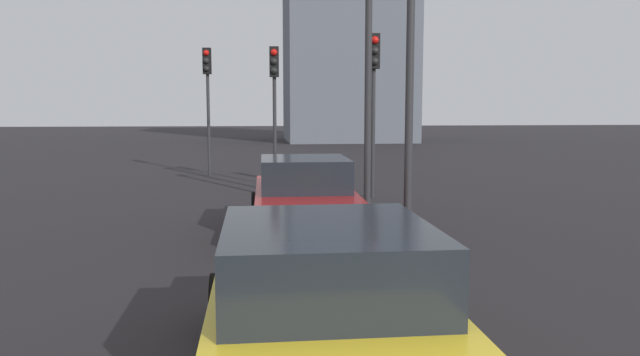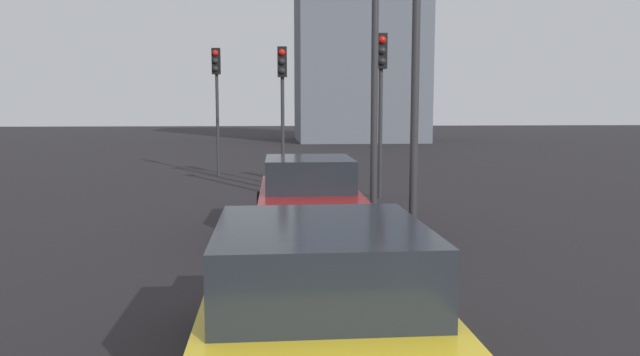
# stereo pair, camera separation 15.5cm
# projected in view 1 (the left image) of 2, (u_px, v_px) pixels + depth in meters

# --- Properties ---
(car_red_lead) EXTENTS (4.28, 2.07, 1.48)m
(car_red_lead) POSITION_uv_depth(u_px,v_px,m) (304.00, 197.00, 11.35)
(car_red_lead) COLOR maroon
(car_red_lead) RESTS_ON ground_plane
(car_yellow_second) EXTENTS (4.39, 2.12, 1.46)m
(car_yellow_second) POSITION_uv_depth(u_px,v_px,m) (325.00, 307.00, 5.08)
(car_yellow_second) COLOR gold
(car_yellow_second) RESTS_ON ground_plane
(traffic_light_near_left) EXTENTS (0.32, 0.30, 4.46)m
(traffic_light_near_left) POSITION_uv_depth(u_px,v_px,m) (207.00, 85.00, 20.95)
(traffic_light_near_left) COLOR #2D2D30
(traffic_light_near_left) RESTS_ON ground_plane
(traffic_light_near_right) EXTENTS (0.32, 0.29, 4.22)m
(traffic_light_near_right) POSITION_uv_depth(u_px,v_px,m) (274.00, 87.00, 18.11)
(traffic_light_near_right) COLOR #2D2D30
(traffic_light_near_right) RESTS_ON ground_plane
(traffic_light_far_left) EXTENTS (0.32, 0.29, 4.31)m
(traffic_light_far_left) POSITION_uv_depth(u_px,v_px,m) (374.00, 81.00, 15.70)
(traffic_light_far_left) COLOR #2D2D30
(traffic_light_far_left) RESTS_ON ground_plane
(street_lamp_kerbside) EXTENTS (0.56, 0.36, 6.90)m
(street_lamp_kerbside) POSITION_uv_depth(u_px,v_px,m) (369.00, 32.00, 13.56)
(street_lamp_kerbside) COLOR #2D2D30
(street_lamp_kerbside) RESTS_ON ground_plane
(street_lamp_far) EXTENTS (0.56, 0.36, 6.48)m
(street_lamp_far) POSITION_uv_depth(u_px,v_px,m) (411.00, 31.00, 11.69)
(street_lamp_far) COLOR #2D2D30
(street_lamp_far) RESTS_ON ground_plane
(building_facade_left) EXTENTS (9.41, 8.94, 16.62)m
(building_facade_left) POSITION_uv_depth(u_px,v_px,m) (347.00, 27.00, 44.13)
(building_facade_left) COLOR slate
(building_facade_left) RESTS_ON ground_plane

